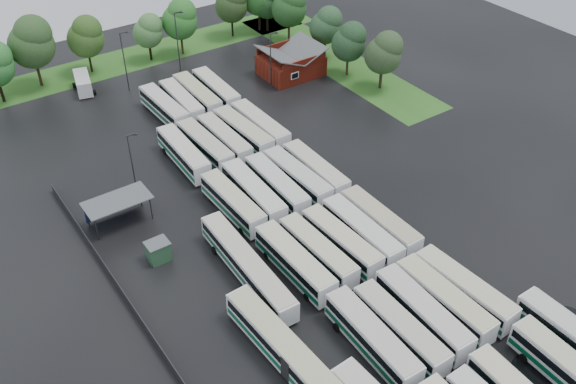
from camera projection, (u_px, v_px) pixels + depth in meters
ground at (332, 266)px, 75.33m from camera, size 160.00×160.00×0.00m
brick_building at (291, 65)px, 112.97m from camera, size 10.07×8.60×5.39m
wash_shed at (116, 202)px, 80.09m from camera, size 8.20×4.20×3.58m
utility_hut at (158, 251)px, 75.41m from camera, size 2.70×2.20×2.62m
grass_strip_north at (125, 60)px, 118.51m from camera, size 80.00×10.00×0.01m
grass_strip_east at (335, 60)px, 118.66m from camera, size 10.00×50.00×0.01m
west_fence at (127, 301)px, 70.13m from camera, size 0.10×50.00×1.20m
bus_r0c4 at (569, 371)px, 61.19m from camera, size 2.99×12.43×3.44m
bus_r1c0 at (372, 339)px, 64.23m from camera, size 3.22×12.79×3.53m
bus_r1c1 at (400, 329)px, 65.30m from camera, size 2.84×12.34×3.42m
bus_r1c2 at (423, 313)px, 66.93m from camera, size 3.25×12.78×3.53m
bus_r1c3 at (444, 300)px, 68.39m from camera, size 2.71×12.52×3.48m
bus_r1c4 at (464, 289)px, 69.68m from camera, size 3.28×12.67×3.49m
bus_r2c0 at (295, 262)px, 72.99m from camera, size 2.75×12.69×3.53m
bus_r2c1 at (318, 252)px, 74.54m from camera, size 2.78×12.18×3.38m
bus_r2c2 at (341, 242)px, 75.87m from camera, size 2.98×12.25×3.39m
bus_r2c3 at (362, 232)px, 77.18m from camera, size 2.80×12.56×3.49m
bus_r2c4 at (380, 222)px, 78.64m from camera, size 2.74×12.47×3.47m
bus_r3c0 at (233, 203)px, 81.80m from camera, size 2.71×12.23×3.40m
bus_r3c1 at (254, 193)px, 83.28m from camera, size 3.22×12.82×3.54m
bus_r3c2 at (277, 185)px, 84.65m from camera, size 3.10×12.56×3.47m
bus_r3c3 at (297, 178)px, 86.06m from camera, size 2.93×12.54×3.48m
bus_r3c4 at (316, 170)px, 87.41m from camera, size 2.80×12.33×3.42m
bus_r4c0 at (184, 153)px, 90.67m from camera, size 3.11×12.60×3.48m
bus_r4c1 at (205, 146)px, 92.26m from camera, size 2.86×12.37×3.43m
bus_r4c2 at (224, 139)px, 93.70m from camera, size 2.61×12.12×3.37m
bus_r4c3 at (243, 132)px, 95.12m from camera, size 3.16×12.63×3.49m
bus_r4c4 at (260, 126)px, 96.54m from camera, size 2.79×12.61×3.50m
bus_r5c1 at (164, 107)px, 101.03m from camera, size 2.87×12.38×3.43m
bus_r5c2 at (182, 102)px, 102.53m from camera, size 3.13×12.20×3.37m
bus_r5c3 at (197, 95)px, 104.08m from camera, size 2.92×12.55×3.48m
bus_r5c4 at (216, 90)px, 105.57m from camera, size 3.07×12.46×3.44m
artic_bus_west_b at (247, 266)px, 72.60m from camera, size 3.26×18.09×3.34m
artic_bus_west_c at (290, 356)px, 62.48m from camera, size 3.33×19.01×3.51m
minibus at (83, 83)px, 108.31m from camera, size 3.88×6.85×2.82m
tree_north_1 at (32, 41)px, 105.85m from camera, size 7.62×7.62×12.62m
tree_north_2 at (86, 36)px, 110.84m from camera, size 6.33×6.33×10.49m
tree_north_3 at (149, 30)px, 115.30m from camera, size 5.37×5.37×8.90m
tree_north_4 at (180, 19)px, 116.58m from camera, size 6.49×6.49×10.74m
tree_north_5 at (232, 3)px, 123.20m from camera, size 6.23×6.23×10.33m
tree_east_0 at (385, 52)px, 106.10m from camera, size 6.19×6.19×10.26m
tree_east_1 at (350, 41)px, 110.12m from camera, size 5.96×5.96×9.87m
tree_east_2 at (327, 25)px, 115.93m from camera, size 5.89×5.89×9.75m
tree_east_3 at (290, 6)px, 120.97m from camera, size 6.62×6.62×10.96m
tree_east_4 at (268, 1)px, 125.36m from camera, size 5.83×5.83×9.66m
lamp_post_ne at (271, 57)px, 106.79m from camera, size 1.52×0.30×9.86m
lamp_post_nw at (132, 161)px, 82.94m from camera, size 1.45×0.28×9.39m
lamp_post_back_w at (125, 57)px, 105.83m from camera, size 1.60×0.31×10.40m
lamp_post_back_e at (178, 38)px, 111.46m from camera, size 1.67×0.33×10.85m
puddle_1 at (534, 371)px, 63.47m from camera, size 4.40×4.40×0.01m
puddle_2 at (270, 301)px, 70.84m from camera, size 5.31×5.31×0.01m
puddle_3 at (375, 251)px, 77.35m from camera, size 3.13×3.13×0.01m
puddle_4 at (568, 319)px, 68.79m from camera, size 3.88×3.88×0.01m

